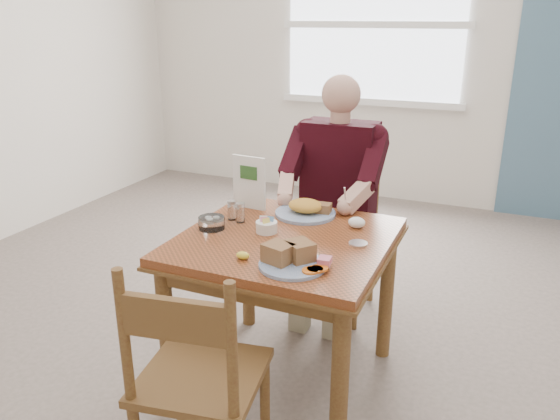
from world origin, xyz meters
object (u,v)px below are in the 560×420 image
at_px(near_plate, 292,258).
at_px(far_plate, 307,209).
at_px(chair_near, 197,381).
at_px(chair_far, 338,232).
at_px(table, 285,259).
at_px(diner, 335,181).

xyz_separation_m(near_plate, far_plate, (-0.15, 0.56, -0.00)).
relative_size(chair_near, near_plate, 2.70).
xyz_separation_m(chair_far, far_plate, (-0.01, -0.50, 0.30)).
relative_size(chair_far, chair_near, 1.00).
height_order(chair_near, far_plate, chair_near).
height_order(table, far_plate, far_plate).
xyz_separation_m(table, chair_near, (-0.02, -0.73, -0.16)).
distance_m(chair_far, far_plate, 0.59).
bearing_deg(chair_near, table, 88.04).
distance_m(chair_near, diner, 1.47).
bearing_deg(diner, chair_near, -90.99).
bearing_deg(diner, far_plate, -91.55).
relative_size(table, far_plate, 2.87).
xyz_separation_m(chair_far, near_plate, (0.14, -1.06, 0.30)).
bearing_deg(chair_far, chair_near, -90.94).
height_order(table, chair_far, chair_far).
height_order(chair_far, chair_near, same).
relative_size(chair_near, diner, 0.69).
bearing_deg(chair_far, table, -90.00).
bearing_deg(chair_near, far_plate, 89.23).
xyz_separation_m(chair_near, far_plate, (0.01, 1.02, 0.30)).
height_order(chair_near, near_plate, chair_near).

